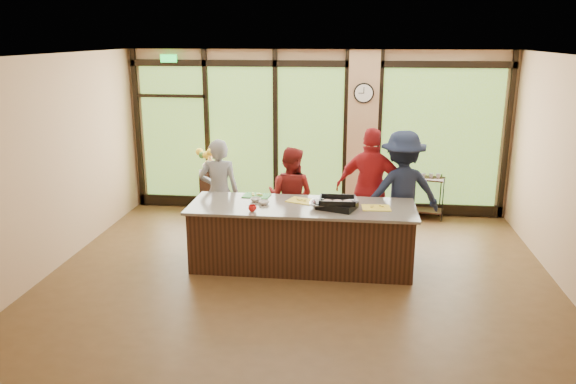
% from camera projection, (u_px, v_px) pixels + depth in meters
% --- Properties ---
extents(floor, '(7.00, 7.00, 0.00)m').
position_uv_depth(floor, '(299.00, 274.00, 7.90)').
color(floor, '#4C341B').
rests_on(floor, ground).
extents(ceiling, '(7.00, 7.00, 0.00)m').
position_uv_depth(ceiling, '(301.00, 55.00, 7.09)').
color(ceiling, white).
rests_on(ceiling, back_wall).
extents(back_wall, '(7.00, 0.00, 7.00)m').
position_uv_depth(back_wall, '(316.00, 133.00, 10.36)').
color(back_wall, tan).
rests_on(back_wall, floor).
extents(left_wall, '(0.00, 6.00, 6.00)m').
position_uv_depth(left_wall, '(53.00, 164.00, 7.90)').
color(left_wall, tan).
rests_on(left_wall, floor).
extents(right_wall, '(0.00, 6.00, 6.00)m').
position_uv_depth(right_wall, '(575.00, 178.00, 7.10)').
color(right_wall, tan).
rests_on(right_wall, floor).
extents(window_wall, '(6.90, 0.12, 3.00)m').
position_uv_depth(window_wall, '(324.00, 139.00, 10.33)').
color(window_wall, tan).
rests_on(window_wall, floor).
extents(island_base, '(3.10, 1.00, 0.88)m').
position_uv_depth(island_base, '(302.00, 237.00, 8.07)').
color(island_base, black).
rests_on(island_base, floor).
extents(countertop, '(3.20, 1.10, 0.04)m').
position_uv_depth(countertop, '(302.00, 207.00, 7.95)').
color(countertop, slate).
rests_on(countertop, island_base).
extents(wall_clock, '(0.36, 0.04, 0.36)m').
position_uv_depth(wall_clock, '(364.00, 93.00, 9.94)').
color(wall_clock, black).
rests_on(wall_clock, window_wall).
extents(cook_left, '(0.69, 0.53, 1.71)m').
position_uv_depth(cook_left, '(219.00, 192.00, 8.82)').
color(cook_left, gray).
rests_on(cook_left, floor).
extents(cook_midleft, '(0.90, 0.78, 1.59)m').
position_uv_depth(cook_midleft, '(291.00, 197.00, 8.82)').
color(cook_midleft, maroon).
rests_on(cook_midleft, floor).
extents(cook_midright, '(1.19, 0.69, 1.90)m').
position_uv_depth(cook_midright, '(371.00, 189.00, 8.65)').
color(cook_midright, maroon).
rests_on(cook_midright, floor).
extents(cook_right, '(1.34, 0.96, 1.88)m').
position_uv_depth(cook_right, '(402.00, 192.00, 8.54)').
color(cook_right, '#171E34').
rests_on(cook_right, floor).
extents(roasting_pan, '(0.60, 0.53, 0.09)m').
position_uv_depth(roasting_pan, '(337.00, 205.00, 7.78)').
color(roasting_pan, black).
rests_on(roasting_pan, countertop).
extents(mixing_bowl, '(0.38, 0.38, 0.08)m').
position_uv_depth(mixing_bowl, '(322.00, 205.00, 7.83)').
color(mixing_bowl, silver).
rests_on(mixing_bowl, countertop).
extents(cutting_board_left, '(0.42, 0.33, 0.01)m').
position_uv_depth(cutting_board_left, '(257.00, 196.00, 8.40)').
color(cutting_board_left, '#2E7F2E').
rests_on(cutting_board_left, countertop).
extents(cutting_board_center, '(0.47, 0.41, 0.01)m').
position_uv_depth(cutting_board_center, '(301.00, 201.00, 8.14)').
color(cutting_board_center, yellow).
rests_on(cutting_board_center, countertop).
extents(cutting_board_right, '(0.41, 0.32, 0.01)m').
position_uv_depth(cutting_board_right, '(376.00, 208.00, 7.81)').
color(cutting_board_right, yellow).
rests_on(cutting_board_right, countertop).
extents(prep_bowl_near, '(0.18, 0.18, 0.05)m').
position_uv_depth(prep_bowl_near, '(256.00, 200.00, 8.12)').
color(prep_bowl_near, silver).
rests_on(prep_bowl_near, countertop).
extents(prep_bowl_mid, '(0.16, 0.16, 0.05)m').
position_uv_depth(prep_bowl_mid, '(264.00, 203.00, 7.98)').
color(prep_bowl_mid, silver).
rests_on(prep_bowl_mid, countertop).
extents(prep_bowl_far, '(0.15, 0.15, 0.03)m').
position_uv_depth(prep_bowl_far, '(326.00, 202.00, 8.04)').
color(prep_bowl_far, silver).
rests_on(prep_bowl_far, countertop).
extents(red_ramekin, '(0.13, 0.13, 0.09)m').
position_uv_depth(red_ramekin, '(252.00, 208.00, 7.65)').
color(red_ramekin, '#B61312').
rests_on(red_ramekin, countertop).
extents(flower_stand, '(0.51, 0.51, 0.84)m').
position_uv_depth(flower_stand, '(212.00, 194.00, 10.33)').
color(flower_stand, black).
rests_on(flower_stand, floor).
extents(flower_vase, '(0.37, 0.37, 0.30)m').
position_uv_depth(flower_vase, '(210.00, 164.00, 10.18)').
color(flower_vase, '#967751').
rests_on(flower_vase, flower_stand).
extents(bar_cart, '(0.69, 0.50, 0.85)m').
position_uv_depth(bar_cart, '(426.00, 191.00, 10.16)').
color(bar_cart, black).
rests_on(bar_cart, floor).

